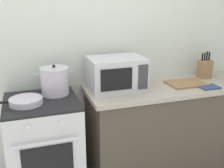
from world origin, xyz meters
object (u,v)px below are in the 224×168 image
(stove, at_px, (45,149))
(knife_block, at_px, (205,69))
(oven_mitt, at_px, (209,87))
(frying_pan, at_px, (25,101))
(microwave, at_px, (116,74))
(stock_pot, at_px, (55,81))
(cutting_board, at_px, (186,83))

(stove, xyz_separation_m, knife_block, (1.69, 0.14, 0.56))
(knife_block, relative_size, oven_mitt, 1.56)
(frying_pan, height_order, microwave, microwave)
(stock_pot, relative_size, oven_mitt, 1.84)
(frying_pan, xyz_separation_m, oven_mitt, (1.65, -0.11, -0.02))
(stove, height_order, stock_pot, stock_pot)
(stove, xyz_separation_m, microwave, (0.69, 0.08, 0.61))
(knife_block, height_order, oven_mitt, knife_block)
(stock_pot, distance_m, microwave, 0.55)
(stove, relative_size, oven_mitt, 5.11)
(knife_block, bearing_deg, frying_pan, -174.08)
(oven_mitt, bearing_deg, stove, 174.07)
(cutting_board, xyz_separation_m, oven_mitt, (0.14, -0.16, -0.00))
(frying_pan, relative_size, cutting_board, 1.28)
(stove, distance_m, cutting_board, 1.46)
(frying_pan, height_order, cutting_board, frying_pan)
(stock_pot, height_order, knife_block, knife_block)
(microwave, distance_m, oven_mitt, 0.89)
(frying_pan, height_order, knife_block, knife_block)
(frying_pan, bearing_deg, cutting_board, 1.84)
(frying_pan, distance_m, cutting_board, 1.51)
(stove, bearing_deg, stock_pot, 41.92)
(cutting_board, xyz_separation_m, knife_block, (0.31, 0.14, 0.09))
(microwave, height_order, cutting_board, microwave)
(stove, relative_size, stock_pot, 2.78)
(oven_mitt, bearing_deg, frying_pan, 176.14)
(stock_pot, xyz_separation_m, microwave, (0.55, -0.04, 0.03))
(knife_block, bearing_deg, stove, -175.23)
(microwave, height_order, knife_block, microwave)
(stock_pot, xyz_separation_m, frying_pan, (-0.26, -0.17, -0.09))
(frying_pan, relative_size, oven_mitt, 2.56)
(oven_mitt, bearing_deg, knife_block, 61.48)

